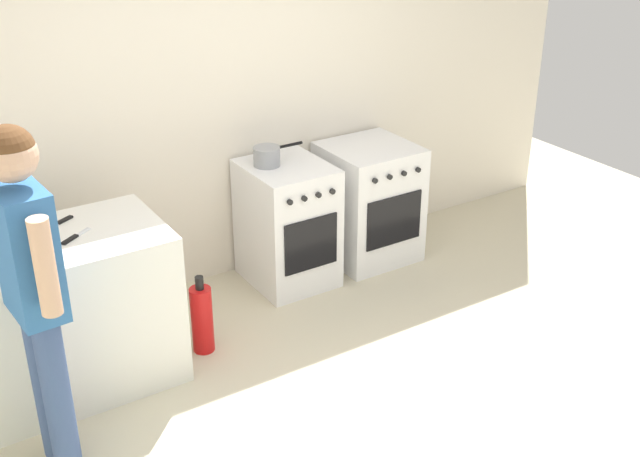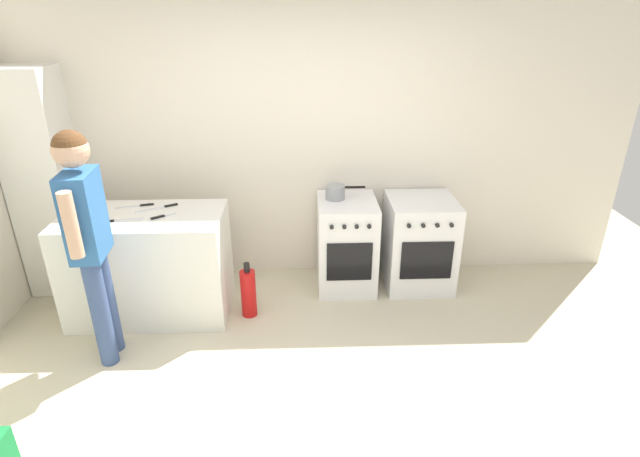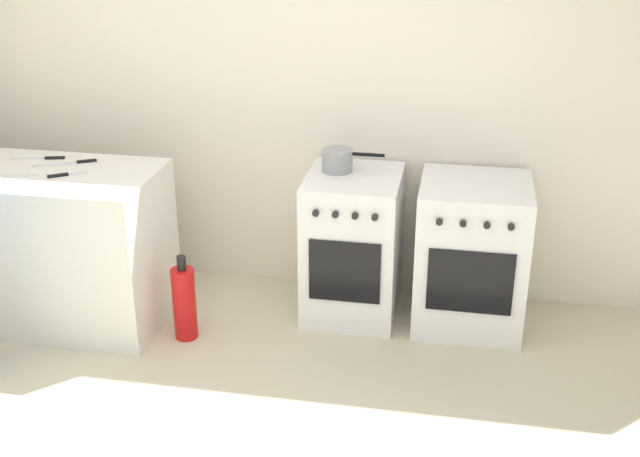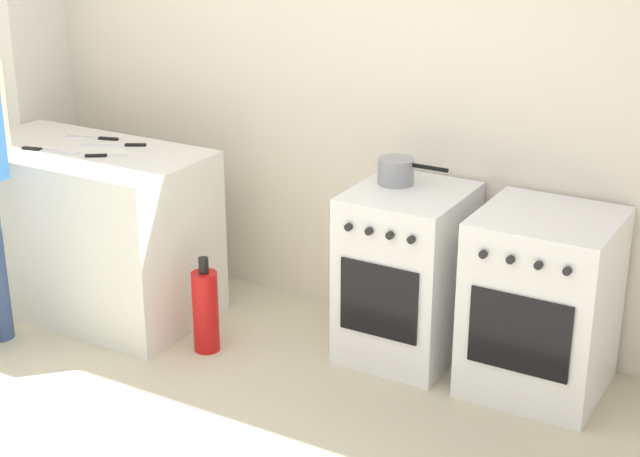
{
  "view_description": "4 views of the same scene",
  "coord_description": "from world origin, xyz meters",
  "views": [
    {
      "loc": [
        -2.1,
        -2.68,
        2.76
      ],
      "look_at": [
        0.04,
        0.69,
        0.83
      ],
      "focal_mm": 45.0,
      "sensor_mm": 36.0,
      "label": 1
    },
    {
      "loc": [
        -0.05,
        -2.54,
        2.45
      ],
      "look_at": [
        0.08,
        0.8,
        0.94
      ],
      "focal_mm": 28.0,
      "sensor_mm": 36.0,
      "label": 2
    },
    {
      "loc": [
        0.93,
        -2.61,
        2.36
      ],
      "look_at": [
        0.28,
        0.9,
        0.81
      ],
      "focal_mm": 45.0,
      "sensor_mm": 36.0,
      "label": 3
    },
    {
      "loc": [
        2.17,
        -2.43,
        2.33
      ],
      "look_at": [
        0.2,
        0.98,
        0.83
      ],
      "focal_mm": 55.0,
      "sensor_mm": 36.0,
      "label": 4
    }
  ],
  "objects": [
    {
      "name": "ground_plane",
      "position": [
        0.0,
        0.0,
        0.0
      ],
      "size": [
        8.0,
        8.0,
        0.0
      ],
      "primitive_type": "plane",
      "color": "beige"
    },
    {
      "name": "oven_left",
      "position": [
        0.35,
        1.58,
        0.43
      ],
      "size": [
        0.53,
        0.62,
        0.85
      ],
      "color": "white",
      "rests_on": "ground"
    },
    {
      "name": "person",
      "position": [
        -1.52,
        0.6,
        1.05
      ],
      "size": [
        0.23,
        0.57,
        1.73
      ],
      "color": "#384C7A",
      "rests_on": "ground"
    },
    {
      "name": "pot",
      "position": [
        0.25,
        1.65,
        0.91
      ],
      "size": [
        0.36,
        0.18,
        0.13
      ],
      "color": "gray",
      "rests_on": "oven_left"
    },
    {
      "name": "fire_extinguisher",
      "position": [
        -0.52,
        1.1,
        0.22
      ],
      "size": [
        0.13,
        0.13,
        0.5
      ],
      "color": "red",
      "rests_on": "ground"
    },
    {
      "name": "knife_bread",
      "position": [
        -1.25,
        1.34,
        0.9
      ],
      "size": [
        0.32,
        0.2,
        0.01
      ],
      "color": "silver",
      "rests_on": "counter_unit"
    },
    {
      "name": "knife_paring",
      "position": [
        -1.17,
        1.16,
        0.91
      ],
      "size": [
        0.19,
        0.14,
        0.01
      ],
      "color": "silver",
      "rests_on": "counter_unit"
    },
    {
      "name": "knife_chef",
      "position": [
        -1.44,
        1.39,
        0.9
      ],
      "size": [
        0.31,
        0.11,
        0.01
      ],
      "color": "silver",
      "rests_on": "counter_unit"
    },
    {
      "name": "counter_unit",
      "position": [
        -1.35,
        1.2,
        0.45
      ],
      "size": [
        1.3,
        0.7,
        0.9
      ],
      "primitive_type": "cube",
      "color": "silver",
      "rests_on": "ground"
    },
    {
      "name": "knife_carving",
      "position": [
        -1.48,
        1.09,
        0.9
      ],
      "size": [
        0.33,
        0.1,
        0.01
      ],
      "color": "silver",
      "rests_on": "counter_unit"
    },
    {
      "name": "back_wall",
      "position": [
        0.0,
        1.95,
        1.3
      ],
      "size": [
        6.0,
        0.1,
        2.6
      ],
      "primitive_type": "cube",
      "color": "silver",
      "rests_on": "ground"
    },
    {
      "name": "oven_right",
      "position": [
        1.03,
        1.58,
        0.43
      ],
      "size": [
        0.61,
        0.62,
        0.85
      ],
      "color": "white",
      "rests_on": "ground"
    }
  ]
}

